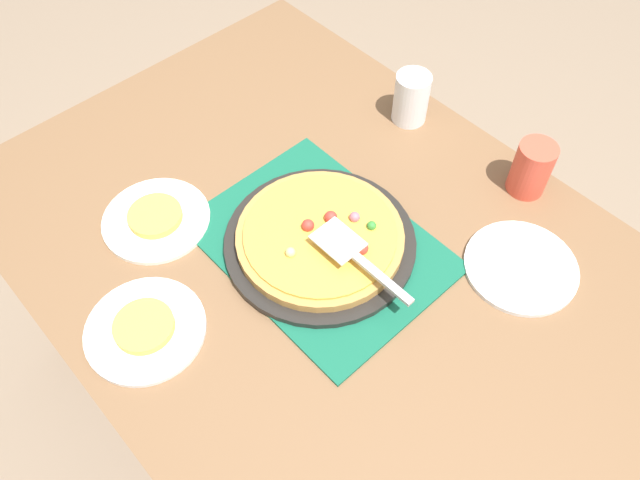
% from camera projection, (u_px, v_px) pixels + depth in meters
% --- Properties ---
extents(ground_plane, '(8.00, 8.00, 0.00)m').
position_uv_depth(ground_plane, '(320.00, 394.00, 1.86)').
color(ground_plane, '#84705B').
extents(dining_table, '(1.40, 1.00, 0.75)m').
position_uv_depth(dining_table, '(320.00, 276.00, 1.34)').
color(dining_table, brown).
rests_on(dining_table, ground_plane).
extents(placemat, '(0.48, 0.36, 0.01)m').
position_uv_depth(placemat, '(320.00, 245.00, 1.25)').
color(placemat, '#145B42').
rests_on(placemat, dining_table).
extents(pizza_pan, '(0.38, 0.38, 0.01)m').
position_uv_depth(pizza_pan, '(320.00, 242.00, 1.24)').
color(pizza_pan, black).
rests_on(pizza_pan, placemat).
extents(pizza, '(0.33, 0.33, 0.05)m').
position_uv_depth(pizza, '(320.00, 236.00, 1.22)').
color(pizza, '#B78442').
rests_on(pizza, pizza_pan).
extents(plate_near_left, '(0.22, 0.22, 0.01)m').
position_uv_depth(plate_near_left, '(145.00, 330.00, 1.13)').
color(plate_near_left, white).
rests_on(plate_near_left, dining_table).
extents(plate_far_right, '(0.22, 0.22, 0.01)m').
position_uv_depth(plate_far_right, '(156.00, 220.00, 1.28)').
color(plate_far_right, white).
rests_on(plate_far_right, dining_table).
extents(plate_side, '(0.22, 0.22, 0.01)m').
position_uv_depth(plate_side, '(521.00, 267.00, 1.22)').
color(plate_side, white).
rests_on(plate_side, dining_table).
extents(served_slice_left, '(0.11, 0.11, 0.02)m').
position_uv_depth(served_slice_left, '(144.00, 326.00, 1.12)').
color(served_slice_left, '#EAB747').
rests_on(served_slice_left, plate_near_left).
extents(served_slice_right, '(0.11, 0.11, 0.02)m').
position_uv_depth(served_slice_right, '(155.00, 216.00, 1.27)').
color(served_slice_right, '#EAB747').
rests_on(served_slice_right, plate_far_right).
extents(cup_near, '(0.08, 0.08, 0.12)m').
position_uv_depth(cup_near, '(532.00, 168.00, 1.29)').
color(cup_near, '#E04C38').
rests_on(cup_near, dining_table).
extents(cup_far, '(0.08, 0.08, 0.12)m').
position_uv_depth(cup_far, '(411.00, 98.00, 1.42)').
color(cup_far, white).
rests_on(cup_far, dining_table).
extents(pizza_server, '(0.23, 0.07, 0.01)m').
position_uv_depth(pizza_server, '(356.00, 256.00, 1.15)').
color(pizza_server, silver).
rests_on(pizza_server, pizza).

